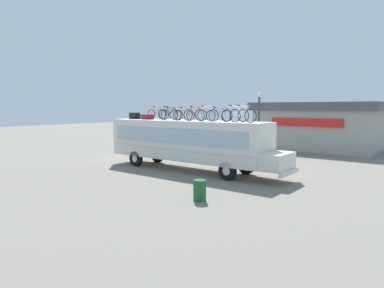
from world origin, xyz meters
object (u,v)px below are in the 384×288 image
(rooftop_bicycle_9, at_px, (243,115))
(trash_bin, at_px, (200,190))
(rooftop_bicycle_5, at_px, (195,115))
(luggage_bag_1, at_px, (135,116))
(rooftop_bicycle_8, at_px, (235,115))
(rooftop_bicycle_3, at_px, (171,114))
(bus, at_px, (188,141))
(rooftop_bicycle_4, at_px, (184,115))
(rooftop_bicycle_2, at_px, (168,114))
(street_lamp, at_px, (259,120))
(rooftop_bicycle_7, at_px, (218,115))
(rooftop_bicycle_1, at_px, (157,114))
(rooftop_bicycle_6, at_px, (207,115))
(luggage_bag_3, at_px, (148,117))
(luggage_bag_2, at_px, (144,117))

(rooftop_bicycle_9, bearing_deg, trash_bin, -81.20)
(rooftop_bicycle_5, relative_size, rooftop_bicycle_9, 1.05)
(luggage_bag_1, xyz_separation_m, rooftop_bicycle_8, (8.24, 0.19, 0.18))
(rooftop_bicycle_3, bearing_deg, bus, 19.98)
(rooftop_bicycle_4, height_order, trash_bin, rooftop_bicycle_4)
(rooftop_bicycle_3, bearing_deg, rooftop_bicycle_4, 18.42)
(bus, relative_size, rooftop_bicycle_2, 7.12)
(bus, distance_m, street_lamp, 6.25)
(luggage_bag_1, distance_m, rooftop_bicycle_2, 2.96)
(rooftop_bicycle_7, relative_size, trash_bin, 1.94)
(rooftop_bicycle_5, bearing_deg, rooftop_bicycle_1, 174.20)
(rooftop_bicycle_7, distance_m, street_lamp, 6.07)
(bus, xyz_separation_m, trash_bin, (4.91, -5.38, -1.43))
(rooftop_bicycle_1, xyz_separation_m, rooftop_bicycle_7, (5.27, -0.38, -0.01))
(rooftop_bicycle_6, bearing_deg, rooftop_bicycle_5, -179.91)
(rooftop_bicycle_5, bearing_deg, rooftop_bicycle_3, -174.24)
(trash_bin, bearing_deg, bus, 132.38)
(rooftop_bicycle_5, height_order, rooftop_bicycle_8, rooftop_bicycle_8)
(rooftop_bicycle_2, distance_m, rooftop_bicycle_8, 5.29)
(rooftop_bicycle_5, bearing_deg, rooftop_bicycle_8, 7.77)
(rooftop_bicycle_1, relative_size, street_lamp, 0.35)
(luggage_bag_3, xyz_separation_m, rooftop_bicycle_7, (5.85, -0.05, 0.20))
(rooftop_bicycle_1, height_order, rooftop_bicycle_7, rooftop_bicycle_1)
(bus, distance_m, rooftop_bicycle_4, 1.67)
(rooftop_bicycle_6, bearing_deg, luggage_bag_1, 178.48)
(luggage_bag_2, height_order, street_lamp, street_lamp)
(rooftop_bicycle_5, distance_m, trash_bin, 7.34)
(luggage_bag_1, relative_size, street_lamp, 0.14)
(luggage_bag_2, relative_size, rooftop_bicycle_8, 0.29)
(rooftop_bicycle_2, relative_size, rooftop_bicycle_5, 0.99)
(rooftop_bicycle_3, relative_size, rooftop_bicycle_9, 1.02)
(rooftop_bicycle_1, xyz_separation_m, rooftop_bicycle_3, (1.74, -0.54, -0.01))
(rooftop_bicycle_7, bearing_deg, trash_bin, -64.22)
(luggage_bag_2, bearing_deg, rooftop_bicycle_4, -4.62)
(rooftop_bicycle_1, bearing_deg, rooftop_bicycle_7, -4.08)
(rooftop_bicycle_5, height_order, rooftop_bicycle_6, rooftop_bicycle_6)
(bus, bearing_deg, luggage_bag_2, 177.12)
(rooftop_bicycle_5, height_order, rooftop_bicycle_7, rooftop_bicycle_5)
(rooftop_bicycle_7, bearing_deg, rooftop_bicycle_6, 178.82)
(luggage_bag_2, relative_size, trash_bin, 0.57)
(luggage_bag_2, height_order, trash_bin, luggage_bag_2)
(rooftop_bicycle_3, height_order, rooftop_bicycle_7, rooftop_bicycle_3)
(rooftop_bicycle_8, distance_m, trash_bin, 6.53)
(rooftop_bicycle_3, xyz_separation_m, rooftop_bicycle_6, (2.69, 0.18, 0.02))
(bus, relative_size, rooftop_bicycle_4, 7.83)
(rooftop_bicycle_5, bearing_deg, luggage_bag_3, 179.51)
(luggage_bag_3, distance_m, rooftop_bicycle_5, 4.13)
(luggage_bag_1, xyz_separation_m, luggage_bag_2, (0.72, 0.26, -0.07))
(bus, height_order, rooftop_bicycle_3, rooftop_bicycle_3)
(luggage_bag_1, distance_m, rooftop_bicycle_3, 3.81)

